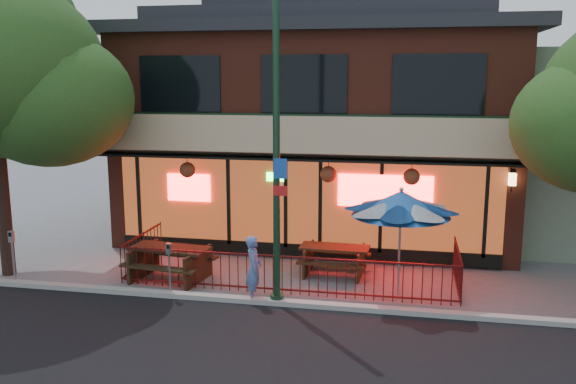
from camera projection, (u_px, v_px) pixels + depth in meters
name	position (u px, v px, depth m)	size (l,w,h in m)	color
ground	(280.00, 297.00, 14.61)	(80.00, 80.00, 0.00)	gray
curb	(276.00, 302.00, 14.12)	(80.00, 0.25, 0.12)	#999993
restaurant_building	(323.00, 109.00, 20.70)	(12.96, 9.49, 8.05)	maroon
patio_fence	(285.00, 266.00, 14.98)	(8.44, 2.62, 1.00)	#4C1010
street_light	(277.00, 170.00, 13.64)	(0.43, 0.32, 7.00)	#163220
picnic_table_left	(170.00, 258.00, 15.76)	(2.24, 1.83, 0.88)	#302011
picnic_table_right	(334.00, 256.00, 16.19)	(1.87, 1.46, 0.78)	#3A2714
patio_umbrella	(401.00, 203.00, 14.34)	(2.32, 2.32, 2.65)	gray
pedestrian	(254.00, 269.00, 14.24)	(0.57, 0.38, 1.57)	#546FA8
parking_meter_near	(169.00, 260.00, 14.57)	(0.13, 0.11, 1.30)	gray
parking_meter_far	(12.00, 248.00, 15.35)	(0.13, 0.11, 1.40)	#999CA1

